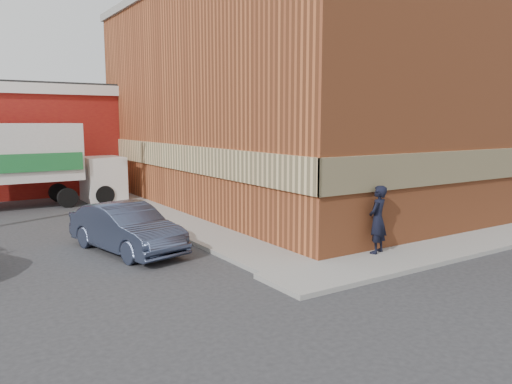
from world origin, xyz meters
TOP-DOWN VIEW (x-y plane):
  - ground at (0.00, 0.00)m, footprint 90.00×90.00m
  - brick_building at (8.50, 9.00)m, footprint 14.25×18.25m
  - sidewalk_south at (7.50, -0.90)m, footprint 16.00×1.80m
  - sidewalk_west at (0.60, 9.00)m, footprint 1.80×18.00m
  - man at (3.37, -0.25)m, footprint 0.80×0.67m
  - sedan at (-2.22, 4.06)m, footprint 2.34×4.42m
  - box_truck at (-3.29, 13.68)m, footprint 7.35×2.29m

SIDE VIEW (x-z plane):
  - ground at x=0.00m, z-range 0.00..0.00m
  - sidewalk_south at x=7.50m, z-range 0.00..0.12m
  - sidewalk_west at x=0.60m, z-range 0.00..0.12m
  - sedan at x=-2.22m, z-range 0.00..1.38m
  - man at x=3.37m, z-range 0.12..1.99m
  - box_truck at x=-3.29m, z-range 0.28..3.90m
  - brick_building at x=8.50m, z-range 0.00..9.36m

